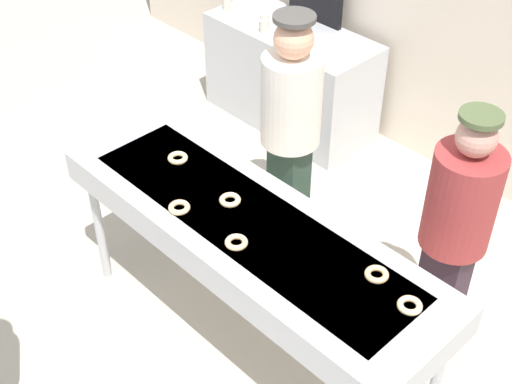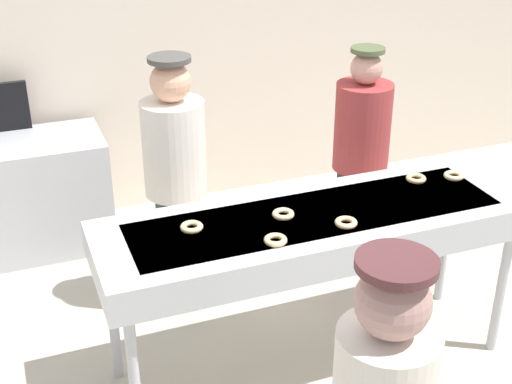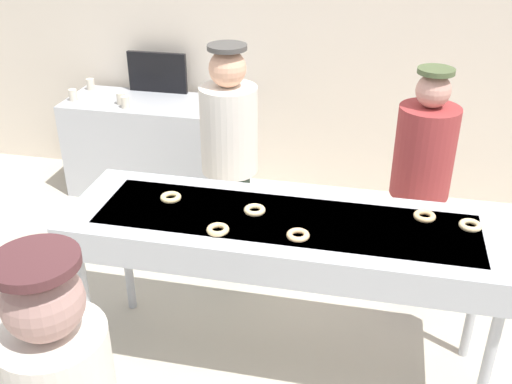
{
  "view_description": "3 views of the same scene",
  "coord_description": "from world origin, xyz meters",
  "px_view_note": "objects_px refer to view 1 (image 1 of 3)",
  "views": [
    {
      "loc": [
        2.02,
        -1.9,
        3.42
      ],
      "look_at": [
        -0.11,
        0.17,
        1.01
      ],
      "focal_mm": 50.24,
      "sensor_mm": 36.0,
      "label": 1
    },
    {
      "loc": [
        -1.47,
        -2.97,
        2.76
      ],
      "look_at": [
        -0.28,
        0.14,
        1.1
      ],
      "focal_mm": 49.96,
      "sensor_mm": 36.0,
      "label": 2
    },
    {
      "loc": [
        0.42,
        -2.66,
        2.58
      ],
      "look_at": [
        -0.21,
        0.23,
        1.0
      ],
      "focal_mm": 41.75,
      "sensor_mm": 36.0,
      "label": 3
    }
  ],
  "objects_px": {
    "plain_donut_4": "(236,242)",
    "plain_donut_5": "(178,158)",
    "plain_donut_0": "(377,274)",
    "worker_assistant": "(456,223)",
    "worker_baker": "(291,118)",
    "plain_donut_3": "(179,208)",
    "fryer_conveyor": "(248,234)",
    "plain_donut_2": "(410,305)",
    "paper_cup_0": "(227,3)",
    "paper_cup_2": "(264,20)",
    "prep_counter": "(291,77)",
    "plain_donut_1": "(230,200)",
    "paper_cup_3": "(264,26)"
  },
  "relations": [
    {
      "from": "fryer_conveyor",
      "to": "prep_counter",
      "type": "relative_size",
      "value": 1.62
    },
    {
      "from": "worker_baker",
      "to": "plain_donut_3",
      "type": "bearing_deg",
      "value": 104.3
    },
    {
      "from": "plain_donut_0",
      "to": "prep_counter",
      "type": "relative_size",
      "value": 0.08
    },
    {
      "from": "plain_donut_4",
      "to": "prep_counter",
      "type": "bearing_deg",
      "value": 127.68
    },
    {
      "from": "plain_donut_0",
      "to": "paper_cup_2",
      "type": "height_order",
      "value": "plain_donut_0"
    },
    {
      "from": "plain_donut_5",
      "to": "plain_donut_0",
      "type": "bearing_deg",
      "value": 3.68
    },
    {
      "from": "plain_donut_2",
      "to": "paper_cup_3",
      "type": "distance_m",
      "value": 3.07
    },
    {
      "from": "worker_assistant",
      "to": "paper_cup_3",
      "type": "relative_size",
      "value": 16.24
    },
    {
      "from": "worker_baker",
      "to": "worker_assistant",
      "type": "relative_size",
      "value": 1.04
    },
    {
      "from": "plain_donut_2",
      "to": "paper_cup_0",
      "type": "bearing_deg",
      "value": 151.24
    },
    {
      "from": "fryer_conveyor",
      "to": "plain_donut_0",
      "type": "xyz_separation_m",
      "value": [
        0.71,
        0.16,
        0.11
      ]
    },
    {
      "from": "plain_donut_3",
      "to": "plain_donut_4",
      "type": "xyz_separation_m",
      "value": [
        0.4,
        0.03,
        0.0
      ]
    },
    {
      "from": "worker_baker",
      "to": "paper_cup_3",
      "type": "bearing_deg",
      "value": -34.99
    },
    {
      "from": "plain_donut_2",
      "to": "paper_cup_0",
      "type": "height_order",
      "value": "plain_donut_2"
    },
    {
      "from": "plain_donut_1",
      "to": "paper_cup_2",
      "type": "relative_size",
      "value": 1.18
    },
    {
      "from": "fryer_conveyor",
      "to": "prep_counter",
      "type": "height_order",
      "value": "fryer_conveyor"
    },
    {
      "from": "plain_donut_0",
      "to": "paper_cup_3",
      "type": "bearing_deg",
      "value": 146.2
    },
    {
      "from": "plain_donut_4",
      "to": "plain_donut_5",
      "type": "bearing_deg",
      "value": 162.43
    },
    {
      "from": "plain_donut_1",
      "to": "plain_donut_2",
      "type": "distance_m",
      "value": 1.11
    },
    {
      "from": "plain_donut_0",
      "to": "worker_assistant",
      "type": "distance_m",
      "value": 0.68
    },
    {
      "from": "plain_donut_2",
      "to": "plain_donut_5",
      "type": "xyz_separation_m",
      "value": [
        -1.6,
        -0.04,
        0.0
      ]
    },
    {
      "from": "plain_donut_3",
      "to": "plain_donut_5",
      "type": "height_order",
      "value": "same"
    },
    {
      "from": "plain_donut_4",
      "to": "worker_baker",
      "type": "height_order",
      "value": "worker_baker"
    },
    {
      "from": "plain_donut_0",
      "to": "plain_donut_3",
      "type": "relative_size",
      "value": 1.0
    },
    {
      "from": "plain_donut_1",
      "to": "plain_donut_0",
      "type": "bearing_deg",
      "value": 8.16
    },
    {
      "from": "fryer_conveyor",
      "to": "plain_donut_5",
      "type": "relative_size",
      "value": 20.21
    },
    {
      "from": "plain_donut_0",
      "to": "prep_counter",
      "type": "distance_m",
      "value": 2.92
    },
    {
      "from": "plain_donut_3",
      "to": "paper_cup_2",
      "type": "xyz_separation_m",
      "value": [
        -1.42,
        2.02,
        -0.1
      ]
    },
    {
      "from": "plain_donut_2",
      "to": "paper_cup_3",
      "type": "relative_size",
      "value": 1.18
    },
    {
      "from": "plain_donut_5",
      "to": "worker_assistant",
      "type": "bearing_deg",
      "value": 28.8
    },
    {
      "from": "fryer_conveyor",
      "to": "paper_cup_3",
      "type": "height_order",
      "value": "fryer_conveyor"
    },
    {
      "from": "plain_donut_1",
      "to": "worker_baker",
      "type": "height_order",
      "value": "worker_baker"
    },
    {
      "from": "paper_cup_2",
      "to": "paper_cup_0",
      "type": "bearing_deg",
      "value": -179.79
    },
    {
      "from": "plain_donut_0",
      "to": "plain_donut_4",
      "type": "height_order",
      "value": "same"
    },
    {
      "from": "plain_donut_3",
      "to": "fryer_conveyor",
      "type": "bearing_deg",
      "value": 32.8
    },
    {
      "from": "plain_donut_1",
      "to": "plain_donut_5",
      "type": "bearing_deg",
      "value": 175.42
    },
    {
      "from": "plain_donut_4",
      "to": "paper_cup_0",
      "type": "height_order",
      "value": "plain_donut_4"
    },
    {
      "from": "paper_cup_2",
      "to": "worker_baker",
      "type": "bearing_deg",
      "value": -38.36
    },
    {
      "from": "plain_donut_1",
      "to": "plain_donut_3",
      "type": "relative_size",
      "value": 1.0
    },
    {
      "from": "plain_donut_0",
      "to": "plain_donut_5",
      "type": "bearing_deg",
      "value": -176.32
    },
    {
      "from": "plain_donut_3",
      "to": "prep_counter",
      "type": "xyz_separation_m",
      "value": [
        -1.22,
        2.14,
        -0.58
      ]
    },
    {
      "from": "paper_cup_3",
      "to": "fryer_conveyor",
      "type": "bearing_deg",
      "value": -46.48
    },
    {
      "from": "plain_donut_1",
      "to": "plain_donut_4",
      "type": "bearing_deg",
      "value": -36.92
    },
    {
      "from": "plain_donut_5",
      "to": "prep_counter",
      "type": "bearing_deg",
      "value": 115.12
    },
    {
      "from": "plain_donut_3",
      "to": "plain_donut_5",
      "type": "xyz_separation_m",
      "value": [
        -0.35,
        0.27,
        0.0
      ]
    },
    {
      "from": "plain_donut_0",
      "to": "worker_baker",
      "type": "bearing_deg",
      "value": 150.18
    },
    {
      "from": "plain_donut_3",
      "to": "paper_cup_0",
      "type": "bearing_deg",
      "value": 132.63
    },
    {
      "from": "fryer_conveyor",
      "to": "plain_donut_3",
      "type": "xyz_separation_m",
      "value": [
        -0.31,
        -0.2,
        0.11
      ]
    },
    {
      "from": "plain_donut_3",
      "to": "prep_counter",
      "type": "height_order",
      "value": "plain_donut_3"
    },
    {
      "from": "plain_donut_0",
      "to": "paper_cup_3",
      "type": "height_order",
      "value": "plain_donut_0"
    }
  ]
}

